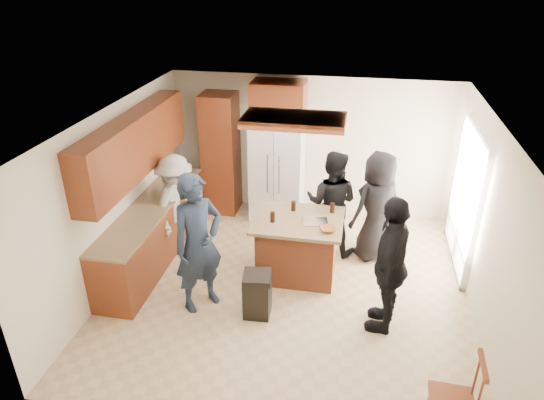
% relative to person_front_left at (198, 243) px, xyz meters
% --- Properties ---
extents(person_front_left, '(0.85, 0.87, 1.93)m').
position_rel_person_front_left_xyz_m(person_front_left, '(0.00, 0.00, 0.00)').
color(person_front_left, '#192232').
rests_on(person_front_left, ground).
extents(person_behind_left, '(0.91, 0.65, 1.71)m').
position_rel_person_front_left_xyz_m(person_behind_left, '(1.59, 1.70, -0.11)').
color(person_behind_left, black).
rests_on(person_behind_left, ground).
extents(person_behind_right, '(1.02, 0.97, 1.75)m').
position_rel_person_front_left_xyz_m(person_behind_right, '(2.29, 1.66, -0.09)').
color(person_behind_right, black).
rests_on(person_behind_right, ground).
extents(person_side_right, '(0.73, 1.16, 1.85)m').
position_rel_person_front_left_xyz_m(person_side_right, '(2.43, 0.02, -0.04)').
color(person_side_right, black).
rests_on(person_side_right, ground).
extents(person_counter, '(0.53, 1.07, 1.63)m').
position_rel_person_front_left_xyz_m(person_counter, '(-0.79, 1.28, -0.15)').
color(person_counter, gray).
rests_on(person_counter, ground).
extents(left_cabinetry, '(0.64, 3.00, 2.30)m').
position_rel_person_front_left_xyz_m(left_cabinetry, '(-1.14, 0.98, -0.01)').
color(left_cabinetry, maroon).
rests_on(left_cabinetry, ground).
extents(back_wall_units, '(1.80, 0.60, 2.45)m').
position_rel_person_front_left_xyz_m(back_wall_units, '(-0.23, 2.78, 0.41)').
color(back_wall_units, maroon).
rests_on(back_wall_units, ground).
extents(refrigerator, '(0.90, 0.76, 1.80)m').
position_rel_person_front_left_xyz_m(refrigerator, '(0.56, 2.70, -0.07)').
color(refrigerator, white).
rests_on(refrigerator, ground).
extents(kitchen_island, '(1.28, 1.03, 0.93)m').
position_rel_person_front_left_xyz_m(kitchen_island, '(1.17, 0.95, -0.49)').
color(kitchen_island, '#A34A2A').
rests_on(kitchen_island, ground).
extents(island_items, '(0.97, 0.71, 0.15)m').
position_rel_person_front_left_xyz_m(island_items, '(1.42, 0.88, 0.00)').
color(island_items, silver).
rests_on(island_items, kitchen_island).
extents(trash_bin, '(0.40, 0.40, 0.63)m').
position_rel_person_front_left_xyz_m(trash_bin, '(0.79, -0.07, -0.65)').
color(trash_bin, black).
rests_on(trash_bin, ground).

